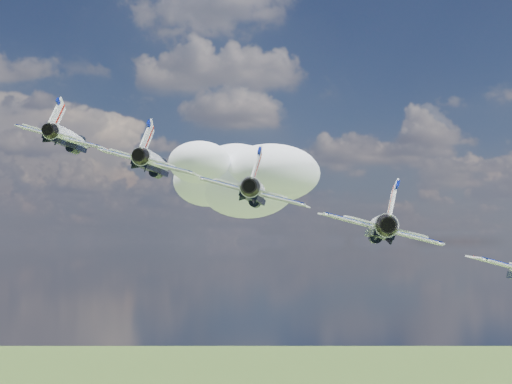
{
  "coord_description": "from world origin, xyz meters",
  "views": [
    {
      "loc": [
        0.02,
        -87.36,
        146.24
      ],
      "look_at": [
        14.05,
        -18.5,
        151.16
      ],
      "focal_mm": 50.0,
      "sensor_mm": 36.0,
      "label": 1
    }
  ],
  "objects": [
    {
      "name": "jet_3",
      "position": [
        23.48,
        -27.33,
        147.55
      ],
      "size": [
        15.0,
        17.85,
        7.05
      ],
      "primitive_type": null,
      "rotation": [
        0.0,
        0.26,
        -0.28
      ],
      "color": "white"
    },
    {
      "name": "jet_2",
      "position": [
        14.05,
        -18.5,
        151.16
      ],
      "size": [
        15.0,
        17.85,
        7.05
      ],
      "primitive_type": null,
      "rotation": [
        0.0,
        0.26,
        -0.28
      ],
      "color": "white"
    },
    {
      "name": "jet_1",
      "position": [
        4.63,
        -9.67,
        154.77
      ],
      "size": [
        15.0,
        17.85,
        7.05
      ],
      "primitive_type": null,
      "rotation": [
        0.0,
        0.26,
        -0.28
      ],
      "color": "white"
    },
    {
      "name": "cloud_far",
      "position": [
        44.9,
        194.46,
        172.3
      ],
      "size": [
        58.26,
        45.77,
        22.89
      ],
      "primitive_type": "ellipsoid",
      "color": "white"
    },
    {
      "name": "jet_0",
      "position": [
        -4.8,
        -0.84,
        158.37
      ],
      "size": [
        15.0,
        17.85,
        7.05
      ],
      "primitive_type": null,
      "rotation": [
        0.0,
        0.26,
        -0.28
      ],
      "color": "white"
    }
  ]
}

